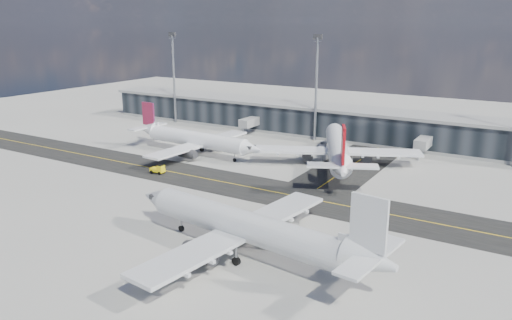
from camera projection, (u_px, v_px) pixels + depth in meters
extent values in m
plane|color=gray|center=(214.00, 188.00, 99.94)|extent=(300.00, 300.00, 0.00)
cube|color=black|center=(226.00, 182.00, 103.23)|extent=(180.00, 14.00, 0.02)
cube|color=black|center=(360.00, 160.00, 119.88)|extent=(14.00, 50.00, 0.02)
cube|color=yellow|center=(226.00, 182.00, 103.23)|extent=(180.00, 0.25, 0.01)
cube|color=yellow|center=(360.00, 160.00, 119.87)|extent=(0.25, 50.00, 0.01)
cube|color=black|center=(325.00, 122.00, 144.24)|extent=(150.00, 12.00, 8.00)
cube|color=gray|center=(326.00, 107.00, 143.06)|extent=(152.00, 13.00, 0.80)
cube|color=gray|center=(325.00, 134.00, 145.21)|extent=(150.00, 12.20, 0.80)
cube|color=gray|center=(252.00, 122.00, 147.70)|extent=(3.00, 10.00, 2.40)
cylinder|color=gray|center=(243.00, 132.00, 144.20)|extent=(0.60, 0.60, 2.40)
cube|color=gray|center=(424.00, 142.00, 122.88)|extent=(3.00, 10.00, 2.40)
cylinder|color=gray|center=(419.00, 155.00, 119.37)|extent=(0.60, 0.60, 2.40)
cylinder|color=gray|center=(174.00, 80.00, 160.60)|extent=(0.70, 0.70, 28.00)
cube|color=#2D2D30|center=(172.00, 34.00, 156.77)|extent=(2.50, 0.50, 1.40)
cylinder|color=gray|center=(316.00, 90.00, 135.77)|extent=(0.70, 0.70, 28.00)
cube|color=#2D2D30|center=(318.00, 37.00, 131.94)|extent=(2.50, 0.50, 1.40)
cylinder|color=white|center=(197.00, 139.00, 123.76)|extent=(29.58, 5.76, 3.92)
cone|color=white|center=(251.00, 149.00, 114.64)|extent=(5.14, 4.22, 3.92)
cone|color=white|center=(148.00, 129.00, 132.99)|extent=(6.11, 4.28, 3.92)
cube|color=white|center=(200.00, 144.00, 123.49)|extent=(6.99, 33.55, 0.49)
cylinder|color=#2D2D30|center=(218.00, 144.00, 127.90)|extent=(4.25, 2.51, 2.25)
cylinder|color=#2D2D30|center=(187.00, 153.00, 118.58)|extent=(4.25, 2.51, 2.25)
cube|color=#BBBEC0|center=(218.00, 141.00, 127.69)|extent=(1.98, 0.51, 0.78)
cube|color=#BBBEC0|center=(187.00, 150.00, 118.37)|extent=(1.98, 0.51, 0.78)
cube|color=maroon|center=(148.00, 114.00, 131.61)|extent=(4.13, 0.70, 6.07)
cube|color=white|center=(148.00, 127.00, 132.83)|extent=(3.48, 11.91, 0.34)
cube|color=#2D2D30|center=(250.00, 147.00, 114.80)|extent=(2.09, 2.27, 0.69)
cylinder|color=gray|center=(235.00, 157.00, 118.06)|extent=(0.25, 0.25, 1.96)
cylinder|color=black|center=(235.00, 160.00, 118.26)|extent=(0.90, 0.40, 0.88)
cylinder|color=black|center=(202.00, 149.00, 127.53)|extent=(1.11, 0.56, 1.08)
cylinder|color=black|center=(186.00, 154.00, 122.88)|extent=(1.11, 0.56, 1.08)
cylinder|color=white|center=(337.00, 147.00, 113.48)|extent=(18.06, 32.33, 4.47)
cone|color=white|center=(334.00, 130.00, 131.67)|extent=(6.39, 6.94, 4.47)
cone|color=white|center=(342.00, 169.00, 94.59)|extent=(6.86, 7.96, 4.47)
cube|color=white|center=(337.00, 151.00, 114.86)|extent=(36.86, 20.94, 0.56)
cylinder|color=#2D2D30|center=(308.00, 154.00, 116.97)|extent=(4.30, 5.34, 2.57)
cylinder|color=#2D2D30|center=(366.00, 156.00, 115.54)|extent=(4.30, 5.34, 2.57)
cube|color=#BBBEC0|center=(308.00, 150.00, 116.73)|extent=(1.34, 2.22, 0.89)
cube|color=#BBBEC0|center=(366.00, 152.00, 115.30)|extent=(1.34, 2.22, 0.89)
cube|color=#AE0C14|center=(343.00, 144.00, 93.86)|extent=(2.42, 4.48, 6.93)
cube|color=white|center=(342.00, 166.00, 94.41)|extent=(13.49, 8.44, 0.39)
cube|color=#2D2D30|center=(334.00, 129.00, 131.01)|extent=(3.17, 3.06, 0.78)
cylinder|color=gray|center=(334.00, 147.00, 127.16)|extent=(0.36, 0.36, 2.24)
cylinder|color=black|center=(334.00, 150.00, 127.39)|extent=(0.78, 1.08, 1.01)
cylinder|color=black|center=(322.00, 165.00, 113.81)|extent=(1.02, 1.35, 1.23)
cylinder|color=black|center=(352.00, 166.00, 113.10)|extent=(1.02, 1.35, 1.23)
cylinder|color=#BBBEC0|center=(245.00, 226.00, 70.30)|extent=(33.13, 8.41, 4.38)
cone|color=#BBBEC0|center=(157.00, 198.00, 81.37)|extent=(5.97, 5.02, 4.38)
cone|color=#BBBEC0|center=(371.00, 261.00, 58.73)|extent=(7.06, 5.16, 4.38)
cube|color=#BBBEC0|center=(239.00, 231.00, 71.24)|extent=(10.04, 37.61, 0.55)
cylinder|color=#2D2D30|center=(202.00, 253.00, 67.24)|extent=(4.87, 3.07, 2.52)
cylinder|color=#2D2D30|center=(261.00, 223.00, 77.19)|extent=(4.87, 3.07, 2.52)
cube|color=#BBBEC0|center=(202.00, 247.00, 67.01)|extent=(2.23, 0.71, 0.88)
cube|color=#BBBEC0|center=(261.00, 218.00, 76.96)|extent=(2.23, 0.71, 0.88)
cube|color=#BBBEC0|center=(369.00, 223.00, 57.81)|extent=(4.62, 1.06, 6.79)
cube|color=#BBBEC0|center=(371.00, 256.00, 58.55)|extent=(4.67, 13.41, 0.38)
cube|color=#2D2D30|center=(159.00, 196.00, 80.92)|extent=(2.47, 2.66, 0.77)
cylinder|color=gray|center=(181.00, 224.00, 78.94)|extent=(0.29, 0.29, 2.19)
cylinder|color=black|center=(181.00, 228.00, 79.16)|extent=(1.02, 0.50, 0.99)
cylinder|color=black|center=(236.00, 261.00, 68.18)|extent=(1.26, 0.69, 1.20)
cylinder|color=black|center=(265.00, 245.00, 73.15)|extent=(1.26, 0.69, 1.20)
cube|color=yellow|center=(157.00, 170.00, 109.04)|extent=(3.32, 1.65, 0.76)
cube|color=yellow|center=(161.00, 167.00, 108.40)|extent=(1.25, 1.46, 0.98)
cube|color=black|center=(161.00, 166.00, 108.29)|extent=(1.14, 1.40, 0.27)
cylinder|color=black|center=(164.00, 172.00, 109.25)|extent=(0.77, 0.30, 0.76)
cylinder|color=black|center=(159.00, 173.00, 108.06)|extent=(0.77, 0.30, 0.76)
cylinder|color=black|center=(156.00, 170.00, 110.26)|extent=(0.77, 0.30, 0.76)
cylinder|color=black|center=(152.00, 172.00, 109.06)|extent=(0.77, 0.30, 0.76)
imported|color=white|center=(323.00, 145.00, 131.72)|extent=(3.10, 5.51, 1.45)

